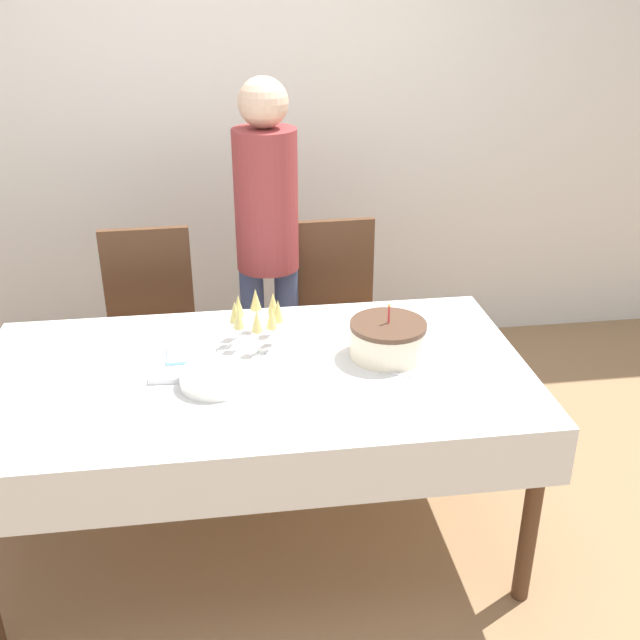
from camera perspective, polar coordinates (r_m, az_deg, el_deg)
ground_plane at (r=3.07m, az=-4.46°, el=-16.03°), size 12.00×12.00×0.00m
wall_back at (r=4.04m, az=-6.85°, el=15.60°), size 8.00×0.05×2.70m
dining_table at (r=2.69m, az=-4.92°, el=-5.65°), size 1.92×1.03×0.75m
dining_chair_far_left at (r=3.48m, az=-12.75°, el=-0.54°), size 0.43×0.43×0.97m
dining_chair_far_right at (r=3.51m, az=1.19°, el=0.29°), size 0.43×0.43×0.97m
birthday_cake at (r=2.70m, az=5.19°, el=-1.45°), size 0.28×0.28×0.20m
champagne_tray at (r=2.77m, az=-4.93°, el=-0.06°), size 0.30×0.30×0.18m
plate_stack_main at (r=2.55m, az=-8.00°, el=-4.40°), size 0.24×0.24×0.05m
cake_knife at (r=2.59m, az=8.56°, el=-4.49°), size 0.28×0.14×0.00m
fork_pile at (r=2.61m, az=-11.04°, el=-4.31°), size 0.17×0.07×0.02m
napkin_pile at (r=2.76m, az=-10.02°, el=-2.51°), size 0.15×0.15×0.01m
person_standing at (r=3.35m, az=-4.05°, el=7.09°), size 0.28×0.28×1.62m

